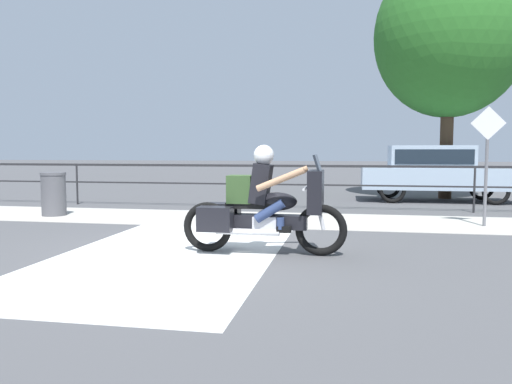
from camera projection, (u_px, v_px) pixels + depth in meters
ground_plane at (199, 250)px, 7.38m from camera, size 120.00×120.00×0.00m
sidewalk_band at (245, 219)px, 10.71m from camera, size 44.00×2.40×0.01m
crosswalk_band at (173, 252)px, 7.24m from camera, size 3.01×6.00×0.01m
fence_railing at (261, 174)px, 12.63m from camera, size 36.00×0.05×1.11m
motorcycle at (263, 206)px, 7.09m from camera, size 2.37×0.76×1.55m
parked_car at (435, 169)px, 14.32m from camera, size 4.35×1.62×1.61m
trash_bin at (54, 194)px, 11.19m from camera, size 0.55×0.55×0.98m
street_sign at (487, 153)px, 9.54m from camera, size 0.64×0.06×2.31m
tree_behind_sign at (450, 36)px, 14.86m from camera, size 4.43×4.43×7.33m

